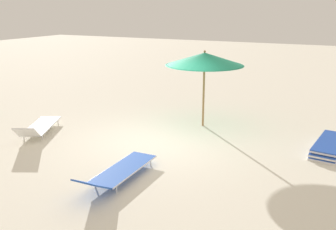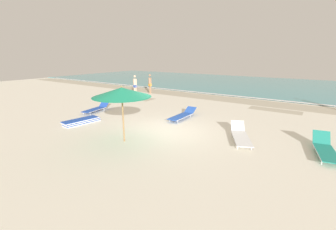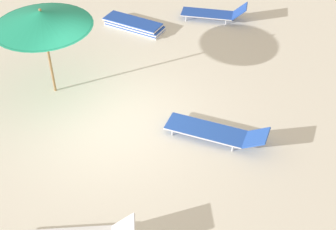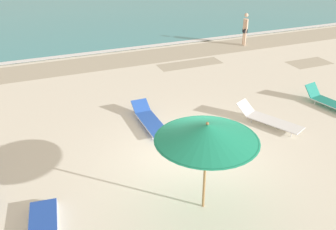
{
  "view_description": "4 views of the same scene",
  "coord_description": "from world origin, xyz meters",
  "px_view_note": "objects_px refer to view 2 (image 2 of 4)",
  "views": [
    {
      "loc": [
        -4.5,
        8.4,
        3.5
      ],
      "look_at": [
        -0.83,
        0.94,
        1.09
      ],
      "focal_mm": 40.0,
      "sensor_mm": 36.0,
      "label": 1
    },
    {
      "loc": [
        5.72,
        -7.98,
        3.43
      ],
      "look_at": [
        -0.12,
        0.56,
        0.66
      ],
      "focal_mm": 24.0,
      "sensor_mm": 36.0,
      "label": 2
    },
    {
      "loc": [
        7.16,
        4.3,
        7.17
      ],
      "look_at": [
        -0.06,
        1.45,
        0.66
      ],
      "focal_mm": 50.0,
      "sensor_mm": 36.0,
      "label": 3
    },
    {
      "loc": [
        -4.09,
        -7.98,
        6.03
      ],
      "look_at": [
        -0.39,
        0.93,
        1.09
      ],
      "focal_mm": 40.0,
      "sensor_mm": 36.0,
      "label": 4
    }
  ],
  "objects_px": {
    "sun_lounger_near_water_left": "(326,149)",
    "beachgoer_wading_adult": "(135,84)",
    "sun_lounger_beside_umbrella": "(241,135)",
    "lounger_stack": "(81,121)",
    "beach_umbrella": "(122,92)",
    "sun_lounger_under_umbrella": "(183,115)",
    "sun_lounger_near_water_right": "(96,108)",
    "beachgoer_strolling_adult": "(150,83)"
  },
  "relations": [
    {
      "from": "sun_lounger_near_water_left",
      "to": "beachgoer_wading_adult",
      "type": "xyz_separation_m",
      "value": [
        -13.87,
        5.35,
        0.78
      ]
    },
    {
      "from": "sun_lounger_beside_umbrella",
      "to": "beachgoer_wading_adult",
      "type": "xyz_separation_m",
      "value": [
        -10.96,
        5.6,
        0.79
      ]
    },
    {
      "from": "lounger_stack",
      "to": "sun_lounger_near_water_left",
      "type": "relative_size",
      "value": 0.92
    },
    {
      "from": "sun_lounger_beside_umbrella",
      "to": "beach_umbrella",
      "type": "bearing_deg",
      "value": -169.93
    },
    {
      "from": "sun_lounger_under_umbrella",
      "to": "sun_lounger_beside_umbrella",
      "type": "relative_size",
      "value": 0.99
    },
    {
      "from": "sun_lounger_near_water_left",
      "to": "sun_lounger_near_water_right",
      "type": "xyz_separation_m",
      "value": [
        -11.88,
        -0.42,
        -0.0
      ]
    },
    {
      "from": "sun_lounger_near_water_left",
      "to": "beachgoer_strolling_adult",
      "type": "bearing_deg",
      "value": 141.74
    },
    {
      "from": "beach_umbrella",
      "to": "sun_lounger_beside_umbrella",
      "type": "distance_m",
      "value": 5.14
    },
    {
      "from": "beach_umbrella",
      "to": "lounger_stack",
      "type": "relative_size",
      "value": 1.17
    },
    {
      "from": "sun_lounger_beside_umbrella",
      "to": "sun_lounger_under_umbrella",
      "type": "bearing_deg",
      "value": 132.17
    },
    {
      "from": "beach_umbrella",
      "to": "beachgoer_strolling_adult",
      "type": "distance_m",
      "value": 11.93
    },
    {
      "from": "sun_lounger_under_umbrella",
      "to": "sun_lounger_near_water_left",
      "type": "relative_size",
      "value": 1.07
    },
    {
      "from": "lounger_stack",
      "to": "sun_lounger_beside_umbrella",
      "type": "distance_m",
      "value": 7.86
    },
    {
      "from": "beach_umbrella",
      "to": "beachgoer_strolling_adult",
      "type": "relative_size",
      "value": 1.31
    },
    {
      "from": "lounger_stack",
      "to": "sun_lounger_beside_umbrella",
      "type": "xyz_separation_m",
      "value": [
        7.52,
        2.27,
        0.09
      ]
    },
    {
      "from": "lounger_stack",
      "to": "sun_lounger_near_water_right",
      "type": "xyz_separation_m",
      "value": [
        -1.44,
        2.11,
        0.09
      ]
    },
    {
      "from": "sun_lounger_beside_umbrella",
      "to": "sun_lounger_near_water_left",
      "type": "distance_m",
      "value": 2.93
    },
    {
      "from": "beachgoer_wading_adult",
      "to": "beachgoer_strolling_adult",
      "type": "height_order",
      "value": "same"
    },
    {
      "from": "sun_lounger_under_umbrella",
      "to": "beachgoer_strolling_adult",
      "type": "xyz_separation_m",
      "value": [
        -6.8,
        5.59,
        0.8
      ]
    },
    {
      "from": "sun_lounger_near_water_left",
      "to": "beachgoer_strolling_adult",
      "type": "xyz_separation_m",
      "value": [
        -13.4,
        6.83,
        0.78
      ]
    },
    {
      "from": "sun_lounger_near_water_left",
      "to": "beachgoer_strolling_adult",
      "type": "relative_size",
      "value": 1.21
    },
    {
      "from": "sun_lounger_under_umbrella",
      "to": "beachgoer_wading_adult",
      "type": "relative_size",
      "value": 1.29
    },
    {
      "from": "beach_umbrella",
      "to": "sun_lounger_under_umbrella",
      "type": "relative_size",
      "value": 1.01
    },
    {
      "from": "sun_lounger_beside_umbrella",
      "to": "beachgoer_strolling_adult",
      "type": "distance_m",
      "value": 12.68
    },
    {
      "from": "beachgoer_strolling_adult",
      "to": "lounger_stack",
      "type": "bearing_deg",
      "value": -52.3
    },
    {
      "from": "sun_lounger_under_umbrella",
      "to": "sun_lounger_beside_umbrella",
      "type": "height_order",
      "value": "sun_lounger_beside_umbrella"
    },
    {
      "from": "lounger_stack",
      "to": "sun_lounger_beside_umbrella",
      "type": "bearing_deg",
      "value": 23.68
    },
    {
      "from": "sun_lounger_beside_umbrella",
      "to": "sun_lounger_near_water_right",
      "type": "distance_m",
      "value": 8.96
    },
    {
      "from": "sun_lounger_near_water_right",
      "to": "sun_lounger_beside_umbrella",
      "type": "bearing_deg",
      "value": -9.43
    },
    {
      "from": "beach_umbrella",
      "to": "sun_lounger_near_water_left",
      "type": "relative_size",
      "value": 1.08
    },
    {
      "from": "beach_umbrella",
      "to": "sun_lounger_under_umbrella",
      "type": "xyz_separation_m",
      "value": [
        0.22,
        4.31,
        -1.83
      ]
    },
    {
      "from": "lounger_stack",
      "to": "beachgoer_strolling_adult",
      "type": "bearing_deg",
      "value": 114.42
    },
    {
      "from": "sun_lounger_under_umbrella",
      "to": "sun_lounger_beside_umbrella",
      "type": "distance_m",
      "value": 3.98
    },
    {
      "from": "beach_umbrella",
      "to": "beachgoer_wading_adult",
      "type": "height_order",
      "value": "beach_umbrella"
    },
    {
      "from": "beachgoer_wading_adult",
      "to": "beachgoer_strolling_adult",
      "type": "bearing_deg",
      "value": 81.57
    },
    {
      "from": "lounger_stack",
      "to": "sun_lounger_near_water_left",
      "type": "distance_m",
      "value": 10.74
    },
    {
      "from": "beach_umbrella",
      "to": "beachgoer_wading_adult",
      "type": "bearing_deg",
      "value": 129.97
    },
    {
      "from": "lounger_stack",
      "to": "beachgoer_wading_adult",
      "type": "distance_m",
      "value": 8.64
    },
    {
      "from": "beach_umbrella",
      "to": "sun_lounger_near_water_right",
      "type": "relative_size",
      "value": 1.1
    },
    {
      "from": "sun_lounger_beside_umbrella",
      "to": "sun_lounger_near_water_right",
      "type": "relative_size",
      "value": 1.11
    },
    {
      "from": "sun_lounger_beside_umbrella",
      "to": "sun_lounger_near_water_right",
      "type": "xyz_separation_m",
      "value": [
        -8.96,
        -0.17,
        0.01
      ]
    },
    {
      "from": "lounger_stack",
      "to": "beachgoer_strolling_adult",
      "type": "relative_size",
      "value": 1.11
    }
  ]
}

